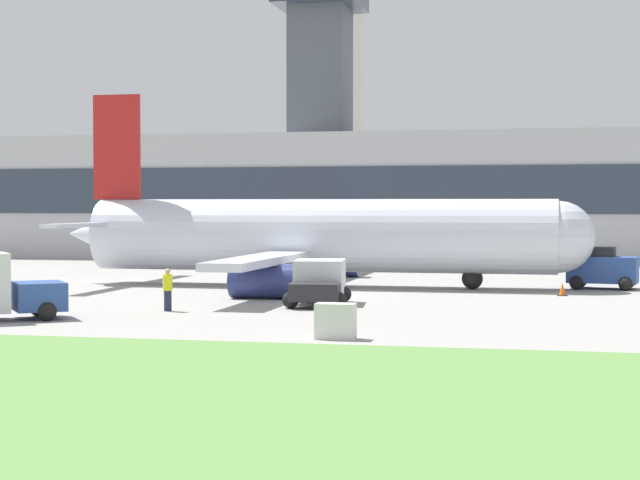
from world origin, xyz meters
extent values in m
plane|color=#999691|center=(0.00, 0.00, 0.00)|extent=(400.00, 400.00, 0.00)
cube|color=#B2B2B7|center=(0.00, 36.39, 4.84)|extent=(77.16, 15.85, 9.69)
cube|color=#2D3847|center=(0.00, 28.42, 5.33)|extent=(75.62, 0.16, 3.49)
cube|color=#4C515B|center=(-7.21, 36.39, 10.16)|extent=(4.57, 4.57, 20.32)
cylinder|color=beige|center=(-11.46, 72.43, 21.11)|extent=(2.39, 2.39, 42.22)
cylinder|color=silver|center=(-0.16, 4.69, 2.65)|extent=(24.05, 3.75, 3.75)
sphere|color=silver|center=(11.87, 4.69, 2.65)|extent=(3.56, 3.56, 3.56)
cone|color=silver|center=(-12.18, 4.69, 2.65)|extent=(4.13, 3.56, 3.56)
cube|color=#B21E1E|center=(-11.39, 4.69, 7.34)|extent=(2.63, 0.24, 5.63)
cube|color=silver|center=(-11.66, 0.93, 3.22)|extent=(0.86, 7.51, 0.20)
cube|color=silver|center=(-11.66, 8.45, 3.22)|extent=(0.86, 7.51, 0.20)
cube|color=silver|center=(-1.36, -2.32, 1.72)|extent=(1.92, 12.52, 0.36)
cube|color=silver|center=(-1.36, 11.70, 1.72)|extent=(1.92, 12.52, 0.36)
cylinder|color=navy|center=(-1.06, -2.82, 0.79)|extent=(3.06, 1.55, 1.55)
cylinder|color=navy|center=(-1.06, 12.20, 0.79)|extent=(3.06, 1.55, 1.55)
cylinder|color=#59595B|center=(7.66, 4.69, 1.12)|extent=(0.20, 0.20, 1.18)
sphere|color=black|center=(7.66, 4.69, 0.53)|extent=(1.06, 1.06, 1.06)
cylinder|color=#59595B|center=(-2.56, 2.21, 1.12)|extent=(0.20, 0.20, 1.18)
sphere|color=black|center=(-2.56, 2.21, 0.53)|extent=(1.06, 1.06, 1.06)
cylinder|color=#59595B|center=(-2.56, 7.17, 1.12)|extent=(0.20, 0.20, 1.18)
sphere|color=black|center=(-2.56, 7.17, 0.53)|extent=(1.06, 1.06, 1.06)
cube|color=#2D4C93|center=(14.06, 6.38, 0.97)|extent=(3.64, 2.38, 1.31)
cube|color=black|center=(14.06, 6.38, 1.88)|extent=(1.37, 1.50, 0.50)
sphere|color=black|center=(15.11, 5.31, 0.35)|extent=(0.70, 0.70, 0.70)
sphere|color=black|center=(15.36, 7.11, 0.35)|extent=(0.70, 0.70, 0.70)
sphere|color=black|center=(12.75, 5.65, 0.35)|extent=(0.70, 0.70, 0.70)
sphere|color=black|center=(13.01, 7.45, 0.35)|extent=(0.70, 0.70, 0.70)
cube|color=#232328|center=(2.15, -6.75, 0.67)|extent=(2.21, 1.73, 0.72)
cube|color=silver|center=(1.87, -4.54, 1.10)|extent=(2.35, 2.78, 1.56)
sphere|color=black|center=(1.20, -6.98, 0.35)|extent=(0.70, 0.70, 0.70)
sphere|color=black|center=(3.13, -6.74, 0.35)|extent=(0.70, 0.70, 0.70)
sphere|color=black|center=(0.83, -4.02, 0.35)|extent=(0.70, 0.70, 0.70)
sphere|color=black|center=(2.76, -3.78, 0.35)|extent=(0.70, 0.70, 0.70)
cube|color=#2D4C93|center=(-6.99, -12.79, 0.84)|extent=(2.65, 2.70, 1.05)
sphere|color=black|center=(-6.31, -13.49, 0.35)|extent=(0.70, 0.70, 0.70)
sphere|color=black|center=(-7.47, -11.95, 0.35)|extent=(0.70, 0.70, 0.70)
cylinder|color=#23283D|center=(-3.31, -9.11, 0.41)|extent=(0.39, 0.39, 0.82)
cylinder|color=yellow|center=(-3.31, -9.11, 1.15)|extent=(0.48, 0.48, 0.65)
sphere|color=tan|center=(-3.31, -9.11, 1.59)|extent=(0.22, 0.22, 0.22)
cube|color=black|center=(12.06, 1.80, 0.01)|extent=(0.46, 0.46, 0.03)
cone|color=orange|center=(12.06, 1.80, 0.30)|extent=(0.33, 0.33, 0.61)
cube|color=silver|center=(5.00, -16.29, 0.56)|extent=(1.24, 0.70, 1.13)
camera|label=1|loc=(11.83, -49.16, 4.23)|focal=60.00mm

